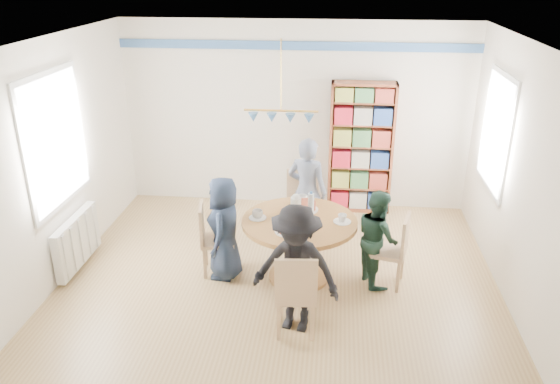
# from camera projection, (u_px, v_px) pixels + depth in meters

# --- Properties ---
(ground) EXTENTS (5.00, 5.00, 0.00)m
(ground) POSITION_uv_depth(u_px,v_px,m) (276.00, 292.00, 6.11)
(ground) COLOR tan
(room_shell) EXTENTS (5.00, 5.00, 5.00)m
(room_shell) POSITION_uv_depth(u_px,v_px,m) (262.00, 128.00, 6.29)
(room_shell) COLOR white
(room_shell) RESTS_ON ground
(radiator) EXTENTS (0.12, 1.00, 0.60)m
(radiator) POSITION_uv_depth(u_px,v_px,m) (77.00, 241.00, 6.48)
(radiator) COLOR silver
(radiator) RESTS_ON ground
(dining_table) EXTENTS (1.30, 1.30, 0.75)m
(dining_table) POSITION_uv_depth(u_px,v_px,m) (299.00, 235.00, 6.17)
(dining_table) COLOR olive
(dining_table) RESTS_ON ground
(chair_left) EXTENTS (0.45, 0.45, 0.86)m
(chair_left) POSITION_uv_depth(u_px,v_px,m) (211.00, 236.00, 6.34)
(chair_left) COLOR tan
(chair_left) RESTS_ON ground
(chair_right) EXTENTS (0.46, 0.46, 0.86)m
(chair_right) POSITION_uv_depth(u_px,v_px,m) (395.00, 247.00, 6.09)
(chair_right) COLOR tan
(chair_right) RESTS_ON ground
(chair_far) EXTENTS (0.44, 0.44, 0.94)m
(chair_far) POSITION_uv_depth(u_px,v_px,m) (302.00, 203.00, 7.11)
(chair_far) COLOR tan
(chair_far) RESTS_ON ground
(chair_near) EXTENTS (0.43, 0.43, 0.91)m
(chair_near) POSITION_uv_depth(u_px,v_px,m) (296.00, 291.00, 5.23)
(chair_near) COLOR tan
(chair_near) RESTS_ON ground
(person_left) EXTENTS (0.41, 0.61, 1.23)m
(person_left) POSITION_uv_depth(u_px,v_px,m) (224.00, 228.00, 6.21)
(person_left) COLOR #172134
(person_left) RESTS_ON ground
(person_right) EXTENTS (0.58, 0.66, 1.13)m
(person_right) POSITION_uv_depth(u_px,v_px,m) (377.00, 237.00, 6.11)
(person_right) COLOR #1A3429
(person_right) RESTS_ON ground
(person_far) EXTENTS (0.59, 0.47, 1.42)m
(person_far) POSITION_uv_depth(u_px,v_px,m) (307.00, 191.00, 6.95)
(person_far) COLOR gray
(person_far) RESTS_ON ground
(person_near) EXTENTS (0.95, 0.67, 1.34)m
(person_near) POSITION_uv_depth(u_px,v_px,m) (296.00, 269.00, 5.27)
(person_near) COLOR black
(person_near) RESTS_ON ground
(bookshelf) EXTENTS (0.90, 0.27, 1.90)m
(bookshelf) POSITION_uv_depth(u_px,v_px,m) (361.00, 149.00, 7.80)
(bookshelf) COLOR brown
(bookshelf) RESTS_ON ground
(tableware) EXTENTS (1.15, 1.15, 0.30)m
(tableware) POSITION_uv_depth(u_px,v_px,m) (298.00, 214.00, 6.10)
(tableware) COLOR white
(tableware) RESTS_ON dining_table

